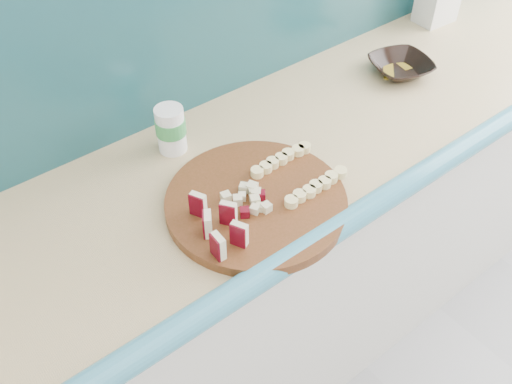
{
  "coord_description": "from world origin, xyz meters",
  "views": [
    {
      "loc": [
        -0.94,
        0.64,
        1.84
      ],
      "look_at": [
        -0.37,
        1.37,
        0.96
      ],
      "focal_mm": 40.0,
      "sensor_mm": 36.0,
      "label": 1
    }
  ],
  "objects": [
    {
      "name": "apple_chunks",
      "position": [
        -0.4,
        1.37,
        0.95
      ],
      "size": [
        0.06,
        0.06,
        0.02
      ],
      "color": "beige",
      "rests_on": "cutting_board"
    },
    {
      "name": "banana_peel",
      "position": [
        0.37,
        1.59,
        0.91
      ],
      "size": [
        0.19,
        0.17,
        0.01
      ],
      "rotation": [
        0.0,
        0.0,
        -0.37
      ],
      "color": "#B29A22",
      "rests_on": "kitchen_counter"
    },
    {
      "name": "canister",
      "position": [
        -0.41,
        1.66,
        0.97
      ],
      "size": [
        0.08,
        0.08,
        0.12
      ],
      "rotation": [
        0.0,
        0.0,
        -0.2
      ],
      "color": "white",
      "rests_on": "kitchen_counter"
    },
    {
      "name": "banana_slices",
      "position": [
        -0.24,
        1.37,
        0.95
      ],
      "size": [
        0.18,
        0.16,
        0.02
      ],
      "color": "#F3E195",
      "rests_on": "cutting_board"
    },
    {
      "name": "kitchen_counter",
      "position": [
        0.1,
        1.5,
        0.46
      ],
      "size": [
        2.2,
        0.63,
        0.91
      ],
      "color": "silver",
      "rests_on": "ground"
    },
    {
      "name": "cutting_board",
      "position": [
        -0.37,
        1.37,
        0.92
      ],
      "size": [
        0.42,
        0.42,
        0.03
      ],
      "primitive_type": "cylinder",
      "rotation": [
        0.0,
        0.0,
        0.0
      ],
      "color": "#47290F",
      "rests_on": "kitchen_counter"
    },
    {
      "name": "brown_bowl",
      "position": [
        0.32,
        1.54,
        0.93
      ],
      "size": [
        0.22,
        0.22,
        0.04
      ],
      "primitive_type": "imported",
      "rotation": [
        0.0,
        0.0,
        -0.28
      ],
      "color": "black",
      "rests_on": "kitchen_counter"
    },
    {
      "name": "apple_wedges",
      "position": [
        -0.5,
        1.33,
        0.96
      ],
      "size": [
        0.09,
        0.16,
        0.06
      ],
      "color": "beige",
      "rests_on": "cutting_board"
    }
  ]
}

